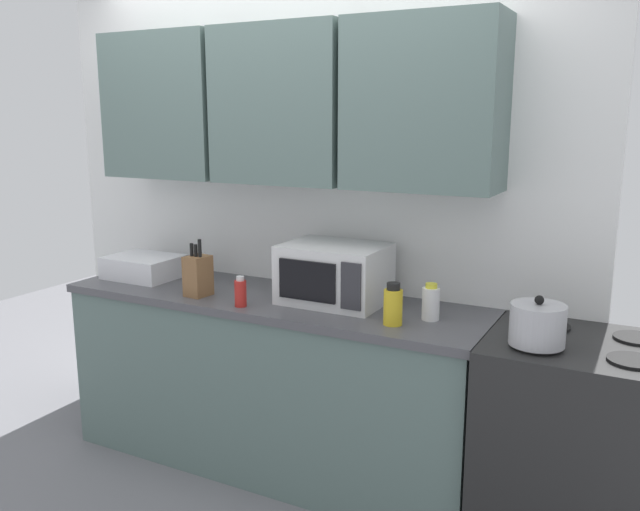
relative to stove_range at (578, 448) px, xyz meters
name	(u,v)px	position (x,y,z in m)	size (l,w,h in m)	color
wall_back_with_cabinets	(294,157)	(-1.47, 0.25, 1.12)	(3.04, 0.38, 2.60)	white
counter_run	(273,381)	(-1.47, 0.02, 0.00)	(2.17, 0.63, 0.90)	slate
stove_range	(578,448)	(0.00, 0.00, 0.00)	(0.76, 0.64, 0.91)	black
kettle	(538,324)	(-0.17, -0.14, 0.54)	(0.21, 0.21, 0.20)	#B2B2B7
microwave	(334,274)	(-1.15, 0.07, 0.59)	(0.48, 0.37, 0.28)	silver
dish_rack	(144,267)	(-2.30, 0.02, 0.51)	(0.38, 0.30, 0.12)	silver
knife_block	(198,275)	(-1.80, -0.14, 0.55)	(0.11, 0.13, 0.29)	brown
bottle_white_jar	(431,303)	(-0.65, 0.01, 0.52)	(0.08, 0.08, 0.16)	white
bottle_red_sauce	(240,292)	(-1.50, -0.20, 0.52)	(0.06, 0.06, 0.14)	red
bottle_soy_dark	(202,267)	(-1.98, 0.12, 0.52)	(0.06, 0.06, 0.15)	black
bottle_yellow_mustard	(393,305)	(-0.77, -0.13, 0.53)	(0.08, 0.08, 0.18)	gold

